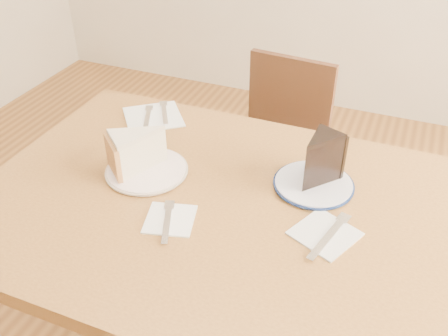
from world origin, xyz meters
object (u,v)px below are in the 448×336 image
at_px(carrot_cake, 141,151).
at_px(chocolate_cake, 317,163).
at_px(table, 231,237).
at_px(plate_cream, 147,170).
at_px(plate_navy, 313,184).
at_px(chair_far, 275,155).

xyz_separation_m(carrot_cake, chocolate_cake, (0.42, 0.10, 0.01)).
distance_m(table, plate_cream, 0.27).
distance_m(plate_cream, plate_navy, 0.41).
bearing_deg(carrot_cake, chair_far, 117.88).
height_order(table, plate_cream, plate_cream).
distance_m(chair_far, plate_navy, 0.69).
relative_size(chair_far, plate_cream, 3.96).
height_order(plate_cream, chocolate_cake, chocolate_cake).
xyz_separation_m(table, chocolate_cake, (0.16, 0.14, 0.17)).
distance_m(plate_navy, carrot_cake, 0.43).
bearing_deg(plate_cream, plate_navy, 14.20).
distance_m(chair_far, plate_cream, 0.75).
xyz_separation_m(chair_far, carrot_cake, (-0.16, -0.65, 0.37)).
height_order(plate_navy, chocolate_cake, chocolate_cake).
distance_m(table, chocolate_cake, 0.27).
xyz_separation_m(plate_navy, carrot_cake, (-0.41, -0.09, 0.05)).
relative_size(table, plate_cream, 6.12).
xyz_separation_m(plate_cream, plate_navy, (0.40, 0.10, 0.00)).
height_order(plate_cream, carrot_cake, carrot_cake).
relative_size(chair_far, carrot_cake, 5.88).
relative_size(table, chair_far, 1.54).
bearing_deg(chair_far, plate_cream, 83.29).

